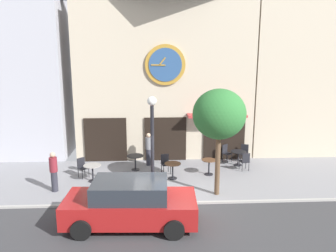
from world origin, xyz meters
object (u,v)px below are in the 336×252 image
(street_tree, at_px, (219,115))
(pedestrian_maroon, at_px, (54,171))
(street_lamp, at_px, (152,147))
(cafe_table_near_door, at_px, (209,164))
(cafe_chair_facing_wall, at_px, (245,160))
(parked_car_red, at_px, (130,203))
(cafe_chair_outer, at_px, (244,152))
(cafe_table_rightmost, at_px, (173,168))
(cafe_chair_near_tree, at_px, (82,166))
(cafe_chair_left_end, at_px, (165,162))
(cafe_table_center_left, at_px, (238,155))
(cafe_chair_corner, at_px, (226,152))
(cafe_table_center_right, at_px, (135,159))
(cafe_table_leftmost, at_px, (93,169))
(pedestrian_grey, at_px, (149,149))

(street_tree, xyz_separation_m, pedestrian_maroon, (-6.61, 0.65, -2.40))
(street_lamp, xyz_separation_m, cafe_table_near_door, (2.64, 2.23, -1.53))
(street_tree, bearing_deg, cafe_chair_facing_wall, 54.56)
(street_tree, xyz_separation_m, parked_car_red, (-3.33, -2.28, -2.50))
(cafe_table_near_door, xyz_separation_m, cafe_chair_outer, (2.18, 1.85, 0.02))
(cafe_table_rightmost, relative_size, cafe_chair_near_tree, 0.82)
(street_lamp, height_order, cafe_chair_left_end, street_lamp)
(cafe_table_center_left, bearing_deg, cafe_chair_corner, 126.96)
(pedestrian_maroon, height_order, parked_car_red, pedestrian_maroon)
(cafe_chair_near_tree, xyz_separation_m, pedestrian_maroon, (-0.83, -1.55, 0.33))
(cafe_table_center_right, distance_m, cafe_chair_outer, 5.73)
(cafe_table_center_left, bearing_deg, cafe_chair_outer, 52.31)
(cafe_chair_corner, height_order, parked_car_red, parked_car_red)
(cafe_table_near_door, xyz_separation_m, cafe_chair_left_end, (-2.02, 0.34, 0.02))
(cafe_chair_facing_wall, bearing_deg, street_lamp, -149.21)
(cafe_table_near_door, bearing_deg, parked_car_red, -126.97)
(cafe_chair_facing_wall, bearing_deg, cafe_table_leftmost, -172.09)
(cafe_table_rightmost, bearing_deg, pedestrian_maroon, -166.94)
(cafe_chair_facing_wall, height_order, pedestrian_maroon, pedestrian_maroon)
(cafe_chair_left_end, xyz_separation_m, cafe_chair_facing_wall, (3.84, 0.08, 0.00))
(street_tree, xyz_separation_m, cafe_table_near_door, (0.06, 2.21, -2.76))
(street_tree, bearing_deg, parked_car_red, -145.55)
(cafe_table_near_door, bearing_deg, cafe_table_center_left, 35.89)
(cafe_table_near_door, xyz_separation_m, pedestrian_maroon, (-6.67, -1.56, 0.36))
(cafe_chair_outer, bearing_deg, cafe_chair_near_tree, -166.93)
(cafe_table_center_left, bearing_deg, pedestrian_maroon, -161.53)
(cafe_table_center_right, xyz_separation_m, cafe_chair_outer, (5.64, 1.03, -0.02))
(cafe_chair_corner, relative_size, parked_car_red, 0.21)
(cafe_table_center_right, height_order, cafe_table_near_door, cafe_table_center_right)
(cafe_chair_near_tree, xyz_separation_m, cafe_chair_corner, (7.06, 1.88, 0.00))
(cafe_table_leftmost, bearing_deg, cafe_chair_left_end, 15.46)
(cafe_table_center_left, height_order, cafe_chair_corner, cafe_chair_corner)
(cafe_table_rightmost, distance_m, pedestrian_maroon, 5.09)
(street_tree, distance_m, parked_car_red, 4.75)
(cafe_chair_facing_wall, xyz_separation_m, pedestrian_grey, (-4.63, 1.08, 0.33))
(cafe_chair_near_tree, bearing_deg, cafe_chair_facing_wall, 3.26)
(cafe_chair_left_end, xyz_separation_m, pedestrian_grey, (-0.79, 1.16, 0.33))
(cafe_chair_near_tree, bearing_deg, street_tree, -20.87)
(street_tree, height_order, cafe_table_leftmost, street_tree)
(cafe_table_center_left, height_order, cafe_chair_near_tree, cafe_chair_near_tree)
(street_lamp, relative_size, cafe_chair_left_end, 4.44)
(cafe_table_near_door, distance_m, pedestrian_grey, 3.21)
(cafe_table_near_door, bearing_deg, cafe_table_leftmost, -173.95)
(street_lamp, bearing_deg, cafe_table_leftmost, 147.72)
(cafe_chair_near_tree, relative_size, cafe_chair_left_end, 1.00)
(cafe_table_leftmost, relative_size, cafe_chair_facing_wall, 0.86)
(cafe_chair_near_tree, bearing_deg, pedestrian_grey, 26.54)
(cafe_table_center_right, relative_size, cafe_chair_left_end, 0.88)
(pedestrian_maroon, bearing_deg, cafe_table_near_door, 13.19)
(cafe_table_leftmost, xyz_separation_m, cafe_table_center_right, (1.82, 1.38, -0.01))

